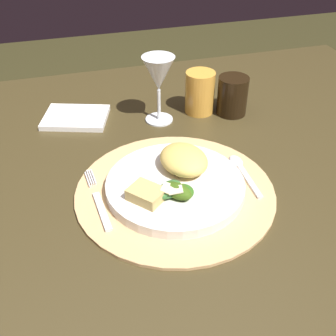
{
  "coord_description": "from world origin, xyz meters",
  "views": [
    {
      "loc": [
        -0.17,
        -0.64,
        1.23
      ],
      "look_at": [
        0.0,
        -0.03,
        0.76
      ],
      "focal_mm": 44.65,
      "sensor_mm": 36.0,
      "label": 1
    }
  ],
  "objects_px": {
    "fork": "(99,202)",
    "amber_tumbler": "(200,92)",
    "spoon": "(241,169)",
    "napkin": "(76,117)",
    "dinner_plate": "(176,186)",
    "dark_tumbler": "(232,96)",
    "wine_glass": "(159,76)",
    "dining_table": "(164,212)"
  },
  "relations": [
    {
      "from": "dark_tumbler",
      "to": "wine_glass",
      "type": "bearing_deg",
      "value": 175.56
    },
    {
      "from": "amber_tumbler",
      "to": "dark_tumbler",
      "type": "relative_size",
      "value": 1.1
    },
    {
      "from": "amber_tumbler",
      "to": "fork",
      "type": "bearing_deg",
      "value": -135.85
    },
    {
      "from": "dark_tumbler",
      "to": "fork",
      "type": "bearing_deg",
      "value": -145.2
    },
    {
      "from": "dining_table",
      "to": "amber_tumbler",
      "type": "distance_m",
      "value": 0.3
    },
    {
      "from": "dinner_plate",
      "to": "spoon",
      "type": "bearing_deg",
      "value": 9.76
    },
    {
      "from": "dining_table",
      "to": "dinner_plate",
      "type": "xyz_separation_m",
      "value": [
        0.0,
        -0.08,
        0.13
      ]
    },
    {
      "from": "dining_table",
      "to": "spoon",
      "type": "distance_m",
      "value": 0.19
    },
    {
      "from": "spoon",
      "to": "napkin",
      "type": "bearing_deg",
      "value": 134.41
    },
    {
      "from": "fork",
      "to": "spoon",
      "type": "bearing_deg",
      "value": 4.38
    },
    {
      "from": "dinner_plate",
      "to": "fork",
      "type": "bearing_deg",
      "value": 178.89
    },
    {
      "from": "spoon",
      "to": "dark_tumbler",
      "type": "height_order",
      "value": "dark_tumbler"
    },
    {
      "from": "fork",
      "to": "amber_tumbler",
      "type": "height_order",
      "value": "amber_tumbler"
    },
    {
      "from": "napkin",
      "to": "wine_glass",
      "type": "distance_m",
      "value": 0.22
    },
    {
      "from": "fork",
      "to": "napkin",
      "type": "bearing_deg",
      "value": 91.36
    },
    {
      "from": "amber_tumbler",
      "to": "dark_tumbler",
      "type": "height_order",
      "value": "amber_tumbler"
    },
    {
      "from": "fork",
      "to": "dark_tumbler",
      "type": "height_order",
      "value": "dark_tumbler"
    },
    {
      "from": "spoon",
      "to": "fork",
      "type": "bearing_deg",
      "value": -175.62
    },
    {
      "from": "dinner_plate",
      "to": "napkin",
      "type": "relative_size",
      "value": 1.74
    },
    {
      "from": "dining_table",
      "to": "wine_glass",
      "type": "height_order",
      "value": "wine_glass"
    },
    {
      "from": "dining_table",
      "to": "napkin",
      "type": "bearing_deg",
      "value": 121.24
    },
    {
      "from": "fork",
      "to": "napkin",
      "type": "distance_m",
      "value": 0.31
    },
    {
      "from": "amber_tumbler",
      "to": "wine_glass",
      "type": "bearing_deg",
      "value": -171.75
    },
    {
      "from": "napkin",
      "to": "amber_tumbler",
      "type": "relative_size",
      "value": 1.45
    },
    {
      "from": "dark_tumbler",
      "to": "spoon",
      "type": "bearing_deg",
      "value": -108.17
    },
    {
      "from": "dinner_plate",
      "to": "amber_tumbler",
      "type": "xyz_separation_m",
      "value": [
        0.14,
        0.28,
        0.03
      ]
    },
    {
      "from": "dining_table",
      "to": "amber_tumbler",
      "type": "bearing_deg",
      "value": 54.35
    },
    {
      "from": "napkin",
      "to": "wine_glass",
      "type": "height_order",
      "value": "wine_glass"
    },
    {
      "from": "dinner_plate",
      "to": "dark_tumbler",
      "type": "relative_size",
      "value": 2.76
    },
    {
      "from": "dining_table",
      "to": "napkin",
      "type": "distance_m",
      "value": 0.31
    },
    {
      "from": "fork",
      "to": "wine_glass",
      "type": "distance_m",
      "value": 0.33
    },
    {
      "from": "dining_table",
      "to": "dark_tumbler",
      "type": "bearing_deg",
      "value": 38.68
    },
    {
      "from": "dinner_plate",
      "to": "fork",
      "type": "xyz_separation_m",
      "value": [
        -0.14,
        0.0,
        -0.01
      ]
    },
    {
      "from": "fork",
      "to": "amber_tumbler",
      "type": "bearing_deg",
      "value": 44.15
    },
    {
      "from": "spoon",
      "to": "wine_glass",
      "type": "relative_size",
      "value": 0.88
    },
    {
      "from": "spoon",
      "to": "dark_tumbler",
      "type": "bearing_deg",
      "value": 71.83
    },
    {
      "from": "dinner_plate",
      "to": "amber_tumbler",
      "type": "relative_size",
      "value": 2.51
    },
    {
      "from": "dinner_plate",
      "to": "dark_tumbler",
      "type": "distance_m",
      "value": 0.33
    },
    {
      "from": "napkin",
      "to": "amber_tumbler",
      "type": "bearing_deg",
      "value": -7.93
    },
    {
      "from": "dining_table",
      "to": "dinner_plate",
      "type": "bearing_deg",
      "value": -89.26
    },
    {
      "from": "dining_table",
      "to": "dark_tumbler",
      "type": "distance_m",
      "value": 0.32
    },
    {
      "from": "dining_table",
      "to": "dinner_plate",
      "type": "height_order",
      "value": "dinner_plate"
    }
  ]
}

